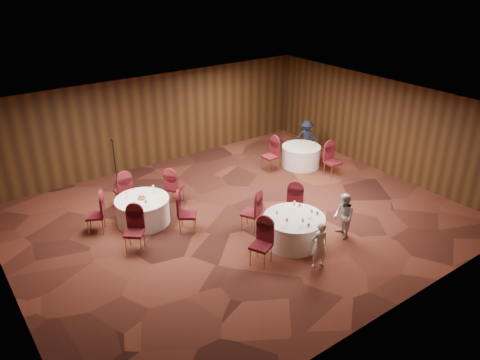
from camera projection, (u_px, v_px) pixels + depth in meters
ground at (238, 219)px, 13.41m from camera, size 12.00×12.00×0.00m
room_shell at (238, 156)px, 12.56m from camera, size 12.00×12.00×12.00m
table_main at (294, 229)px, 12.18m from camera, size 1.60×1.60×0.74m
table_left at (143, 210)px, 13.08m from camera, size 1.50×1.50×0.74m
table_right at (301, 156)px, 16.64m from camera, size 1.37×1.37×0.74m
chairs_main at (270, 218)px, 12.44m from camera, size 2.94×2.13×1.00m
chairs_left at (143, 207)px, 13.00m from camera, size 3.25×2.97×1.00m
chairs_right at (301, 159)px, 16.05m from camera, size 1.96×2.19×1.00m
tabletop_main at (301, 214)px, 11.98m from camera, size 1.12×1.04×0.22m
tabletop_left at (142, 196)px, 12.89m from camera, size 0.84×0.84×0.22m
tabletop_right at (310, 143)px, 16.38m from camera, size 0.08×0.08×0.22m
mic_stand at (117, 176)px, 14.74m from camera, size 0.24×0.24×1.75m
woman_a at (319, 245)px, 11.10m from camera, size 0.50×0.39×1.22m
woman_b at (344, 216)px, 12.28m from camera, size 0.68×0.75×1.27m
man_c at (307, 137)px, 17.57m from camera, size 0.92×0.96×1.31m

